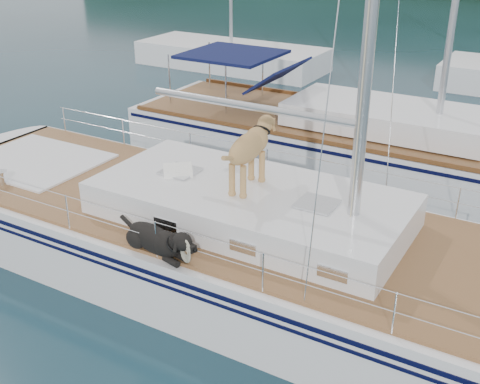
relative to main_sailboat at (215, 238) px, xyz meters
The scene contains 4 objects.
ground 0.69m from the main_sailboat, behind, with size 120.00×120.00×0.00m, color black.
main_sailboat is the anchor object (origin of this frame).
neighbor_sailboat 6.08m from the main_sailboat, 89.60° to the left, with size 11.00×3.50×13.30m.
bg_boat_west 16.18m from the main_sailboat, 120.03° to the left, with size 8.00×3.00×11.65m.
Camera 1 is at (5.21, -7.85, 5.90)m, focal length 45.00 mm.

